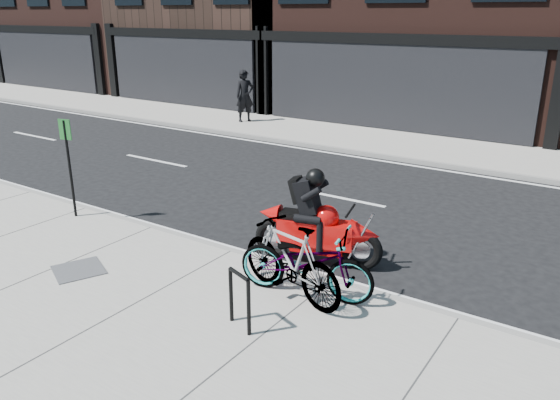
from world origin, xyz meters
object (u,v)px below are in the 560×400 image
Objects in this scene: motorcycle at (323,226)px; sign_post at (69,160)px; bicycle_rear at (290,260)px; pedestrian at (245,96)px; bicycle_front at (306,262)px; bike_rack at (240,296)px; utility_grate at (79,270)px.

motorcycle is 1.11× the size of sign_post.
sign_post is at bearing -80.68° from bicycle_rear.
sign_post is at bearing -129.85° from pedestrian.
bicycle_front is 13.74m from pedestrian.
bicycle_front is (0.26, 1.24, 0.06)m from bike_rack.
utility_grate is (5.52, -11.72, -0.96)m from pedestrian.
motorcycle is at bearing 7.71° from bicycle_front.
bicycle_front is 2.74× the size of utility_grate.
bike_rack is at bearing 7.90° from bicycle_rear.
bicycle_rear is 0.98× the size of sign_post.
motorcycle is (-0.46, 1.31, 0.02)m from bicycle_front.
sign_post is at bearing 76.31° from bicycle_front.
pedestrian is at bearing 119.32° from motorcycle.
bicycle_rear is at bearing 84.81° from bike_rack.
bicycle_front is at bearing 78.20° from bike_rack.
bicycle_rear is 0.88× the size of motorcycle.
motorcycle is at bearing -2.37° from sign_post.
sign_post is (-2.17, 1.56, 1.19)m from utility_grate.
pedestrian is at bearing 93.77° from sign_post.
motorcycle reaches higher than bicycle_rear.
bicycle_rear is 2.61× the size of utility_grate.
pedestrian is (-8.55, 9.05, 0.41)m from motorcycle.
bicycle_front is 0.23m from bicycle_rear.
pedestrian reaches higher than bike_rack.
motorcycle is 4.08m from utility_grate.
pedestrian is (-8.75, 11.60, 0.50)m from bike_rack.
pedestrian reaches higher than utility_grate.
motorcycle reaches higher than bike_rack.
bicycle_rear is at bearing -108.04° from pedestrian.
bike_rack is at bearing 156.53° from bicycle_front.
bicycle_front is 1.39m from motorcycle.
bicycle_rear is 1.51m from motorcycle.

